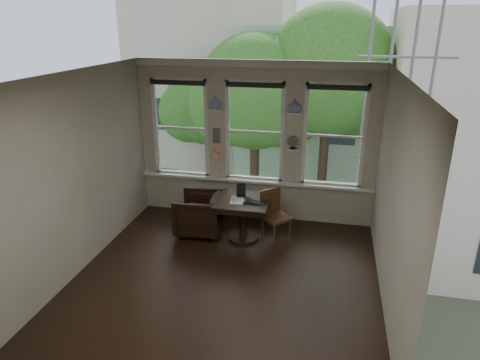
% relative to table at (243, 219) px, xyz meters
% --- Properties ---
extents(ground, '(4.50, 4.50, 0.00)m').
position_rel_table_xyz_m(ground, '(-0.00, -1.21, -0.38)').
color(ground, black).
rests_on(ground, ground).
extents(ceiling, '(4.50, 4.50, 0.00)m').
position_rel_table_xyz_m(ceiling, '(-0.00, -1.21, 2.62)').
color(ceiling, silver).
rests_on(ceiling, ground).
extents(wall_back, '(4.50, 0.00, 4.50)m').
position_rel_table_xyz_m(wall_back, '(-0.00, 1.04, 1.12)').
color(wall_back, beige).
rests_on(wall_back, ground).
extents(wall_front, '(4.50, 0.00, 4.50)m').
position_rel_table_xyz_m(wall_front, '(-0.00, -3.46, 1.12)').
color(wall_front, beige).
rests_on(wall_front, ground).
extents(wall_left, '(0.00, 4.50, 4.50)m').
position_rel_table_xyz_m(wall_left, '(-2.25, -1.21, 1.12)').
color(wall_left, beige).
rests_on(wall_left, ground).
extents(wall_right, '(0.00, 4.50, 4.50)m').
position_rel_table_xyz_m(wall_right, '(2.25, -1.21, 1.12)').
color(wall_right, beige).
rests_on(wall_right, ground).
extents(window_left, '(1.10, 0.12, 1.90)m').
position_rel_table_xyz_m(window_left, '(-1.45, 1.04, 1.32)').
color(window_left, white).
rests_on(window_left, ground).
extents(window_center, '(1.10, 0.12, 1.90)m').
position_rel_table_xyz_m(window_center, '(-0.00, 1.04, 1.32)').
color(window_center, white).
rests_on(window_center, ground).
extents(window_right, '(1.10, 0.12, 1.90)m').
position_rel_table_xyz_m(window_right, '(1.45, 1.04, 1.32)').
color(window_right, white).
rests_on(window_right, ground).
extents(shelf_left, '(0.26, 0.16, 0.03)m').
position_rel_table_xyz_m(shelf_left, '(-0.73, 0.94, 1.73)').
color(shelf_left, white).
rests_on(shelf_left, ground).
extents(shelf_right, '(0.26, 0.16, 0.03)m').
position_rel_table_xyz_m(shelf_right, '(0.72, 0.94, 1.73)').
color(shelf_right, white).
rests_on(shelf_right, ground).
extents(intercom, '(0.14, 0.06, 0.28)m').
position_rel_table_xyz_m(intercom, '(-0.73, 0.97, 1.23)').
color(intercom, '#59544F').
rests_on(intercom, ground).
extents(sticky_notes, '(0.16, 0.01, 0.24)m').
position_rel_table_xyz_m(sticky_notes, '(-0.73, 0.98, 0.88)').
color(sticky_notes, pink).
rests_on(sticky_notes, ground).
extents(desk_fan, '(0.20, 0.20, 0.24)m').
position_rel_table_xyz_m(desk_fan, '(0.72, 0.92, 1.16)').
color(desk_fan, '#59544F').
rests_on(desk_fan, ground).
extents(vase_left, '(0.24, 0.24, 0.25)m').
position_rel_table_xyz_m(vase_left, '(-0.73, 0.94, 1.86)').
color(vase_left, silver).
rests_on(vase_left, shelf_left).
extents(vase_right, '(0.24, 0.24, 0.25)m').
position_rel_table_xyz_m(vase_right, '(0.72, 0.94, 1.86)').
color(vase_right, silver).
rests_on(vase_right, shelf_right).
extents(table, '(0.90, 0.90, 0.75)m').
position_rel_table_xyz_m(table, '(0.00, 0.00, 0.00)').
color(table, black).
rests_on(table, ground).
extents(armchair_left, '(0.86, 0.84, 0.75)m').
position_rel_table_xyz_m(armchair_left, '(-0.82, 0.06, -0.00)').
color(armchair_left, black).
rests_on(armchair_left, ground).
extents(cushion_red, '(0.45, 0.45, 0.06)m').
position_rel_table_xyz_m(cushion_red, '(-0.82, 0.06, 0.08)').
color(cushion_red, maroon).
rests_on(cushion_red, armchair_left).
extents(side_chair_right, '(0.59, 0.59, 0.92)m').
position_rel_table_xyz_m(side_chair_right, '(0.57, 0.04, 0.09)').
color(side_chair_right, '#4D261B').
rests_on(side_chair_right, ground).
extents(laptop, '(0.36, 0.28, 0.02)m').
position_rel_table_xyz_m(laptop, '(0.22, -0.14, 0.39)').
color(laptop, black).
rests_on(laptop, table).
extents(mug, '(0.12, 0.12, 0.09)m').
position_rel_table_xyz_m(mug, '(-0.14, -0.12, 0.42)').
color(mug, white).
rests_on(mug, table).
extents(drinking_glass, '(0.14, 0.14, 0.10)m').
position_rel_table_xyz_m(drinking_glass, '(0.07, -0.11, 0.42)').
color(drinking_glass, white).
rests_on(drinking_glass, table).
extents(tablet, '(0.17, 0.11, 0.22)m').
position_rel_table_xyz_m(tablet, '(-0.08, 0.20, 0.48)').
color(tablet, black).
rests_on(tablet, table).
extents(papers, '(0.25, 0.32, 0.00)m').
position_rel_table_xyz_m(papers, '(-0.10, -0.07, 0.38)').
color(papers, silver).
rests_on(papers, table).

